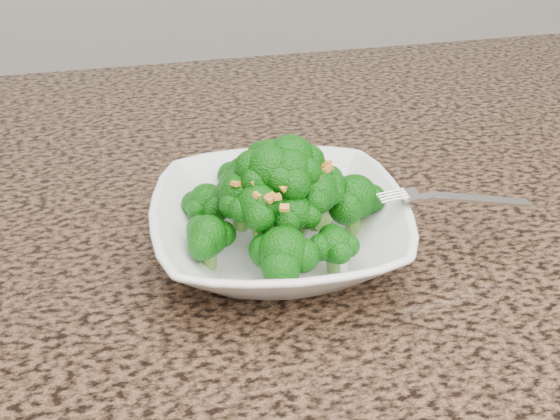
{
  "coord_description": "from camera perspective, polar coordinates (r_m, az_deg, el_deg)",
  "views": [
    {
      "loc": [
        -0.09,
        -0.25,
        1.28
      ],
      "look_at": [
        0.03,
        0.28,
        0.95
      ],
      "focal_mm": 45.0,
      "sensor_mm": 36.0,
      "label": 1
    }
  ],
  "objects": [
    {
      "name": "broccoli_pile",
      "position": [
        0.61,
        0.0,
        3.59
      ],
      "size": [
        0.21,
        0.21,
        0.08
      ],
      "primitive_type": null,
      "color": "#0F660B",
      "rests_on": "bowl"
    },
    {
      "name": "garlic_topping",
      "position": [
        0.59,
        0.0,
        7.05
      ],
      "size": [
        0.12,
        0.12,
        0.01
      ],
      "primitive_type": null,
      "color": "gold",
      "rests_on": "broccoli_pile"
    },
    {
      "name": "bowl",
      "position": [
        0.64,
        0.0,
        -1.61
      ],
      "size": [
        0.25,
        0.25,
        0.06
      ],
      "primitive_type": "imported",
      "rotation": [
        0.0,
        0.0,
        -0.09
      ],
      "color": "white",
      "rests_on": "granite_counter"
    },
    {
      "name": "fork",
      "position": [
        0.64,
        12.24,
        1.08
      ],
      "size": [
        0.16,
        0.03,
        0.01
      ],
      "primitive_type": null,
      "rotation": [
        0.0,
        0.0,
        0.0
      ],
      "color": "silver",
      "rests_on": "bowl"
    },
    {
      "name": "granite_counter",
      "position": [
        0.68,
        -2.76,
        -3.88
      ],
      "size": [
        1.64,
        1.04,
        0.03
      ],
      "primitive_type": "cube",
      "color": "brown",
      "rests_on": "cabinet"
    }
  ]
}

